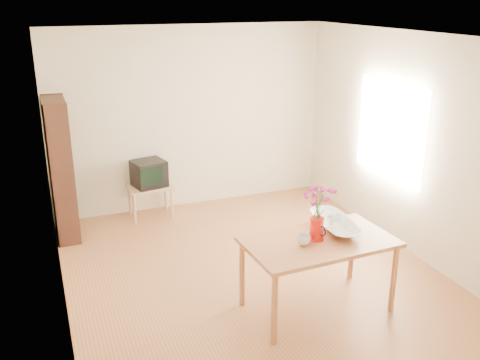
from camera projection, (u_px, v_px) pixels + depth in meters
name	position (u px, v px, depth m)	size (l,w,h in m)	color
room	(253.00, 161.00, 5.67)	(4.50, 4.50, 4.50)	brown
table	(319.00, 247.00, 5.16)	(1.47, 0.89, 0.75)	#A36038
tv_stand	(150.00, 191.00, 7.45)	(0.60, 0.45, 0.46)	tan
bookshelf	(62.00, 174.00, 6.72)	(0.28, 0.70, 1.80)	black
pitcher	(316.00, 230.00, 5.11)	(0.15, 0.22, 0.23)	red
flowers	(318.00, 201.00, 5.01)	(0.26, 0.26, 0.36)	#DA33A0
mug	(304.00, 240.00, 5.02)	(0.13, 0.13, 0.10)	white
bowl	(336.00, 205.00, 5.33)	(0.52, 0.52, 0.49)	white
teacup_a	(332.00, 210.00, 5.33)	(0.08, 0.08, 0.07)	white
teacup_b	(338.00, 208.00, 5.37)	(0.07, 0.07, 0.06)	white
television	(149.00, 173.00, 7.38)	(0.49, 0.47, 0.36)	black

